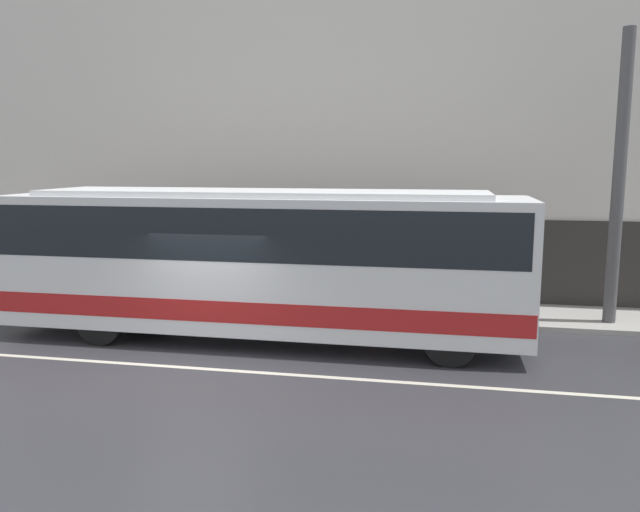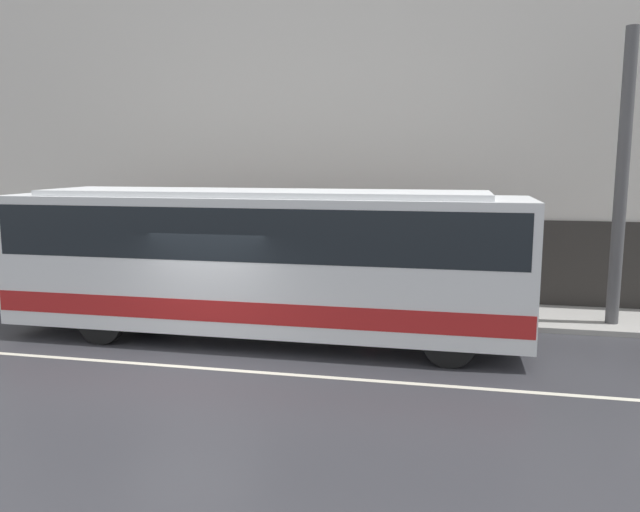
% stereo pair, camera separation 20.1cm
% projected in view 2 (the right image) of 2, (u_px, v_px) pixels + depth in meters
% --- Properties ---
extents(ground_plane, '(60.00, 60.00, 0.00)m').
position_uv_depth(ground_plane, '(191.00, 367.00, 12.10)').
color(ground_plane, '#333338').
extents(sidewalk, '(60.00, 2.51, 0.13)m').
position_uv_depth(sidewalk, '(269.00, 304.00, 17.17)').
color(sidewalk, '#A09E99').
rests_on(sidewalk, ground_plane).
extents(building_facade, '(60.00, 0.35, 9.65)m').
position_uv_depth(building_facade, '(281.00, 137.00, 17.82)').
color(building_facade, silver).
rests_on(building_facade, ground_plane).
extents(lane_stripe, '(54.00, 0.14, 0.01)m').
position_uv_depth(lane_stripe, '(191.00, 367.00, 12.10)').
color(lane_stripe, beige).
rests_on(lane_stripe, ground_plane).
extents(transit_bus, '(11.48, 2.57, 3.34)m').
position_uv_depth(transit_bus, '(262.00, 256.00, 13.81)').
color(transit_bus, white).
rests_on(transit_bus, ground_plane).
extents(utility_pole_near, '(0.29, 0.29, 6.83)m').
position_uv_depth(utility_pole_near, '(622.00, 179.00, 14.40)').
color(utility_pole_near, '#4C4C4F').
rests_on(utility_pole_near, sidewalk).
extents(pedestrian_waiting, '(0.36, 0.36, 1.70)m').
position_uv_depth(pedestrian_waiting, '(372.00, 276.00, 16.74)').
color(pedestrian_waiting, maroon).
rests_on(pedestrian_waiting, sidewalk).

